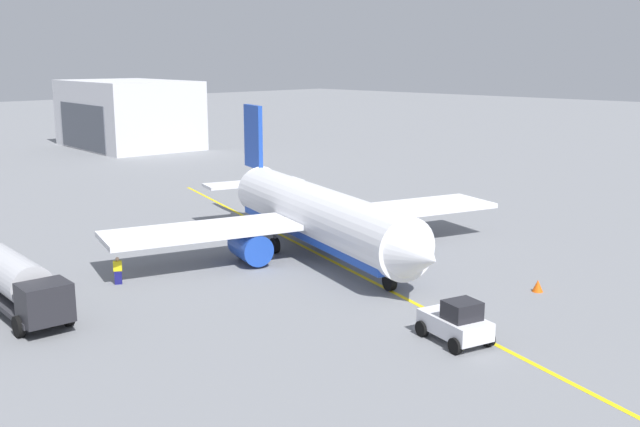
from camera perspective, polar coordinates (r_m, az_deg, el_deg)
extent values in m
plane|color=slate|center=(52.23, 0.00, -3.22)|extent=(400.00, 400.00, 0.00)
cylinder|color=white|center=(51.54, 0.00, -0.08)|extent=(22.00, 10.38, 3.85)
cube|color=#1E47B7|center=(51.77, 0.00, -1.23)|extent=(20.64, 9.35, 1.08)
cone|color=white|center=(41.41, 7.72, -3.21)|extent=(4.03, 4.45, 3.70)
cone|color=white|center=(62.89, -5.33, 2.42)|extent=(5.05, 4.42, 3.27)
cube|color=#1E47B7|center=(61.80, -5.19, 5.95)|extent=(3.16, 1.32, 5.20)
cube|color=white|center=(62.33, -5.12, 2.36)|extent=(4.86, 8.73, 0.24)
cube|color=white|center=(52.51, -0.50, -0.39)|extent=(13.63, 29.59, 0.36)
cylinder|color=#1E47B7|center=(54.60, 4.76, -1.30)|extent=(3.69, 2.98, 2.10)
cylinder|color=#1E47B7|center=(50.02, -5.42, -2.55)|extent=(3.69, 2.98, 2.10)
cylinder|color=#4C4C51|center=(44.31, 5.41, -4.51)|extent=(0.24, 0.24, 1.22)
cylinder|color=black|center=(44.49, 5.40, -5.26)|extent=(1.17, 0.72, 1.10)
cylinder|color=#4C4C51|center=(54.84, 1.46, -1.24)|extent=(0.24, 0.24, 1.22)
cylinder|color=black|center=(54.98, 1.46, -1.86)|extent=(1.17, 0.72, 1.10)
cylinder|color=#4C4C51|center=(52.61, -3.52, -1.83)|extent=(0.24, 0.24, 1.22)
cylinder|color=black|center=(52.76, -3.51, -2.47)|extent=(1.17, 0.72, 1.10)
cube|color=#2D2D33|center=(44.08, -22.37, -6.10)|extent=(9.89, 3.36, 0.30)
cube|color=#232328|center=(39.75, -20.49, -6.45)|extent=(2.21, 2.57, 2.00)
cube|color=black|center=(38.81, -20.08, -6.24)|extent=(0.34, 2.01, 0.90)
cylinder|color=silver|center=(44.27, -22.74, -4.30)|extent=(7.08, 2.91, 2.30)
cylinder|color=black|center=(40.84, -18.91, -7.47)|extent=(1.13, 0.45, 1.10)
cylinder|color=black|center=(40.10, -22.26, -8.09)|extent=(1.13, 0.45, 1.10)
cylinder|color=black|center=(46.69, -21.81, -5.26)|extent=(1.13, 0.45, 1.10)
cube|color=silver|center=(37.16, 10.37, -8.45)|extent=(4.01, 2.92, 0.90)
cube|color=black|center=(36.50, 10.92, -7.35)|extent=(1.79, 1.93, 0.90)
cylinder|color=black|center=(37.69, 7.89, -8.80)|extent=(0.85, 0.51, 0.80)
cylinder|color=black|center=(38.85, 10.28, -8.23)|extent=(0.85, 0.51, 0.80)
cylinder|color=black|center=(35.79, 10.41, -10.03)|extent=(0.85, 0.51, 0.80)
cylinder|color=black|center=(37.02, 12.85, -9.38)|extent=(0.85, 0.51, 0.80)
cube|color=navy|center=(47.24, -15.33, -4.77)|extent=(0.51, 0.54, 0.85)
cube|color=yellow|center=(47.04, -15.38, -3.93)|extent=(0.58, 0.63, 0.60)
sphere|color=tan|center=(46.93, -15.40, -3.41)|extent=(0.24, 0.24, 0.24)
cone|color=#F2590F|center=(46.00, 16.48, -5.38)|extent=(0.65, 0.65, 0.72)
cube|color=silver|center=(118.82, -14.61, 7.45)|extent=(24.12, 16.81, 10.21)
cube|color=#4C515B|center=(116.02, -17.89, 6.40)|extent=(15.92, 1.69, 6.74)
cube|color=yellow|center=(52.23, 0.00, -3.21)|extent=(59.25, 19.36, 0.01)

